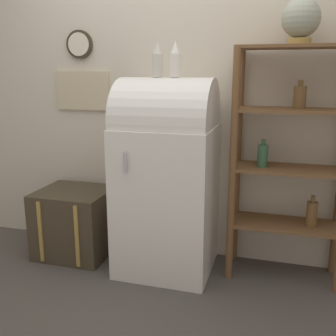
# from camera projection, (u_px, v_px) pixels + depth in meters

# --- Properties ---
(ground_plane) EXTENTS (12.00, 12.00, 0.00)m
(ground_plane) POSITION_uv_depth(u_px,v_px,m) (157.00, 282.00, 2.77)
(ground_plane) COLOR #4C4742
(wall_back) EXTENTS (7.00, 0.09, 2.70)m
(wall_back) POSITION_uv_depth(u_px,v_px,m) (178.00, 84.00, 2.99)
(wall_back) COLOR beige
(wall_back) RESTS_ON ground_plane
(refrigerator) EXTENTS (0.67, 0.65, 1.41)m
(refrigerator) POSITION_uv_depth(u_px,v_px,m) (167.00, 174.00, 2.82)
(refrigerator) COLOR white
(refrigerator) RESTS_ON ground_plane
(suitcase_trunk) EXTENTS (0.56, 0.51, 0.53)m
(suitcase_trunk) POSITION_uv_depth(u_px,v_px,m) (75.00, 222.00, 3.16)
(suitcase_trunk) COLOR #423828
(suitcase_trunk) RESTS_ON ground_plane
(shelf_unit) EXTENTS (0.77, 0.34, 1.61)m
(shelf_unit) POSITION_uv_depth(u_px,v_px,m) (290.00, 153.00, 2.66)
(shelf_unit) COLOR brown
(shelf_unit) RESTS_ON ground_plane
(globe) EXTENTS (0.24, 0.24, 0.28)m
(globe) POSITION_uv_depth(u_px,v_px,m) (301.00, 19.00, 2.44)
(globe) COLOR #AD8942
(globe) RESTS_ON shelf_unit
(vase_left) EXTENTS (0.07, 0.07, 0.23)m
(vase_left) POSITION_uv_depth(u_px,v_px,m) (157.00, 61.00, 2.66)
(vase_left) COLOR beige
(vase_left) RESTS_ON refrigerator
(vase_center) EXTENTS (0.07, 0.07, 0.24)m
(vase_center) POSITION_uv_depth(u_px,v_px,m) (175.00, 60.00, 2.62)
(vase_center) COLOR white
(vase_center) RESTS_ON refrigerator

